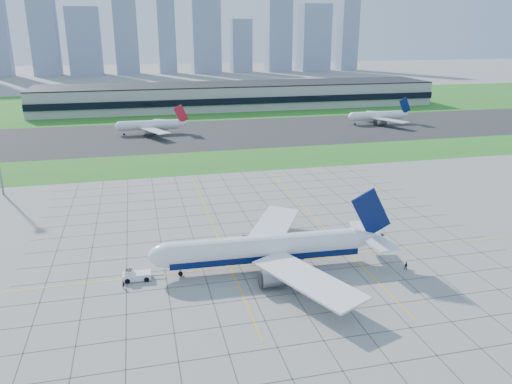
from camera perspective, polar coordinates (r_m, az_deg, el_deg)
ground at (r=113.48m, az=1.92°, el=-7.66°), size 1400.00×1400.00×0.00m
grass_median at (r=196.73m, az=-5.08°, el=3.48°), size 700.00×35.00×0.04m
asphalt_taxiway at (r=249.92m, az=-7.01°, el=6.54°), size 700.00×75.00×0.04m
grass_far at (r=357.95m, az=-9.16°, el=9.89°), size 700.00×145.00×0.04m
apron_markings at (r=123.32m, az=0.73°, el=-5.46°), size 120.00×130.00×0.03m
terminal at (r=337.78m, az=-1.96°, el=10.98°), size 260.00×43.00×15.80m
city_skyline at (r=618.85m, az=-12.49°, el=18.53°), size 523.00×32.40×160.00m
airliner at (r=107.52m, az=1.19°, el=-6.47°), size 53.24×53.89×16.75m
pushback_tug at (r=107.06m, az=-13.61°, el=-9.23°), size 8.42×3.14×2.33m
crew_near at (r=104.52m, az=-14.92°, el=-10.18°), size 0.70×0.71×1.65m
crew_far at (r=112.87m, az=16.79°, el=-8.11°), size 1.11×1.03×1.84m
distant_jet_1 at (r=254.12m, az=-11.95°, el=7.50°), size 33.58×42.66×14.08m
distant_jet_2 at (r=284.88m, az=13.79°, el=8.48°), size 34.58×42.66×14.08m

